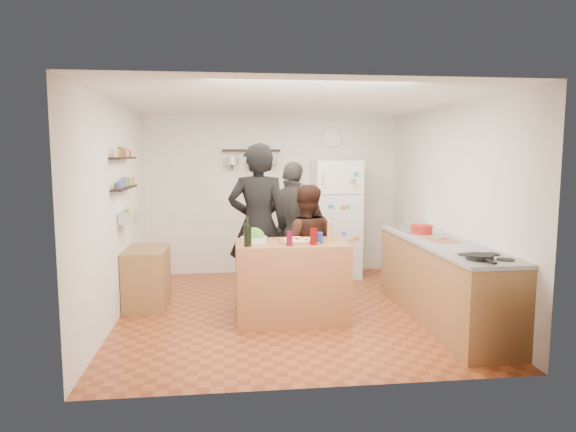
{
  "coord_description": "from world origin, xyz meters",
  "views": [
    {
      "loc": [
        -0.73,
        -6.03,
        1.9
      ],
      "look_at": [
        0.0,
        0.1,
        1.15
      ],
      "focal_mm": 32.0,
      "sensor_mm": 36.0,
      "label": 1
    }
  ],
  "objects": [
    {
      "name": "room_shell",
      "position": [
        0.0,
        0.39,
        1.25
      ],
      "size": [
        4.2,
        4.2,
        4.2
      ],
      "color": "brown",
      "rests_on": "ground"
    },
    {
      "name": "prep_island",
      "position": [
        -0.02,
        -0.36,
        0.46
      ],
      "size": [
        1.25,
        0.72,
        0.91
      ],
      "primitive_type": "cube",
      "color": "#995C38",
      "rests_on": "floor"
    },
    {
      "name": "pizza_board",
      "position": [
        0.06,
        -0.38,
        0.92
      ],
      "size": [
        0.42,
        0.34,
        0.02
      ],
      "primitive_type": "cube",
      "color": "#945335",
      "rests_on": "prep_island"
    },
    {
      "name": "pizza",
      "position": [
        0.06,
        -0.38,
        0.94
      ],
      "size": [
        0.34,
        0.34,
        0.02
      ],
      "primitive_type": "cylinder",
      "color": "beige",
      "rests_on": "pizza_board"
    },
    {
      "name": "salad_bowl",
      "position": [
        -0.44,
        -0.31,
        0.94
      ],
      "size": [
        0.3,
        0.3,
        0.06
      ],
      "primitive_type": "cylinder",
      "color": "silver",
      "rests_on": "prep_island"
    },
    {
      "name": "wine_bottle",
      "position": [
        -0.52,
        -0.58,
        1.03
      ],
      "size": [
        0.08,
        0.08,
        0.24
      ],
      "primitive_type": "cylinder",
      "color": "black",
      "rests_on": "prep_island"
    },
    {
      "name": "wine_glass_near",
      "position": [
        -0.07,
        -0.6,
        0.99
      ],
      "size": [
        0.07,
        0.07,
        0.16
      ],
      "primitive_type": "cylinder",
      "color": "#5D0723",
      "rests_on": "prep_island"
    },
    {
      "name": "wine_glass_far",
      "position": [
        0.2,
        -0.56,
        1.0
      ],
      "size": [
        0.08,
        0.08,
        0.19
      ],
      "primitive_type": "cylinder",
      "color": "#5E0808",
      "rests_on": "prep_island"
    },
    {
      "name": "pepper_mill",
      "position": [
        0.43,
        -0.31,
        1.0
      ],
      "size": [
        0.06,
        0.06,
        0.18
      ],
      "primitive_type": "cylinder",
      "color": "#AE7E49",
      "rests_on": "prep_island"
    },
    {
      "name": "salt_canister",
      "position": [
        0.28,
        -0.48,
        0.97
      ],
      "size": [
        0.08,
        0.08,
        0.12
      ],
      "primitive_type": "cylinder",
      "color": "navy",
      "rests_on": "prep_island"
    },
    {
      "name": "person_left",
      "position": [
        -0.36,
        0.21,
        1.02
      ],
      "size": [
        0.79,
        0.57,
        2.03
      ],
      "primitive_type": "imported",
      "rotation": [
        0.0,
        0.0,
        3.03
      ],
      "color": "black",
      "rests_on": "floor"
    },
    {
      "name": "person_center",
      "position": [
        0.21,
        0.07,
        0.77
      ],
      "size": [
        0.81,
        0.67,
        1.53
      ],
      "primitive_type": "imported",
      "rotation": [
        0.0,
        0.0,
        3.01
      ],
      "color": "black",
      "rests_on": "floor"
    },
    {
      "name": "person_back",
      "position": [
        0.15,
        0.74,
        0.9
      ],
      "size": [
        1.12,
        0.96,
        1.8
      ],
      "primitive_type": "imported",
      "rotation": [
        0.0,
        0.0,
        2.54
      ],
      "color": "#312D2B",
      "rests_on": "floor"
    },
    {
      "name": "counter_run",
      "position": [
        1.7,
        -0.55,
        0.45
      ],
      "size": [
        0.63,
        2.63,
        0.9
      ],
      "primitive_type": "cube",
      "color": "#9E7042",
      "rests_on": "floor"
    },
    {
      "name": "stove_top",
      "position": [
        1.7,
        -1.5,
        0.91
      ],
      "size": [
        0.6,
        0.62,
        0.02
      ],
      "primitive_type": "cube",
      "color": "white",
      "rests_on": "counter_run"
    },
    {
      "name": "skillet",
      "position": [
        1.6,
        -1.58,
        0.94
      ],
      "size": [
        0.25,
        0.25,
        0.05
      ],
      "primitive_type": "cylinder",
      "color": "black",
      "rests_on": "stove_top"
    },
    {
      "name": "sink",
      "position": [
        1.7,
        0.3,
        0.92
      ],
      "size": [
        0.5,
        0.8,
        0.03
      ],
      "primitive_type": "cube",
      "color": "silver",
      "rests_on": "counter_run"
    },
    {
      "name": "cutting_board",
      "position": [
        1.7,
        -0.53,
        0.91
      ],
      "size": [
        0.3,
        0.4,
        0.02
      ],
      "primitive_type": "cube",
      "color": "#995D37",
      "rests_on": "counter_run"
    },
    {
      "name": "red_bowl",
      "position": [
        1.65,
        -0.01,
        0.97
      ],
      "size": [
        0.26,
        0.26,
        0.11
      ],
      "primitive_type": "cylinder",
      "color": "#A01A12",
      "rests_on": "counter_run"
    },
    {
      "name": "fridge",
      "position": [
        0.95,
        1.75,
        0.9
      ],
      "size": [
        0.7,
        0.68,
        1.8
      ],
      "primitive_type": "cube",
      "color": "white",
      "rests_on": "floor"
    },
    {
      "name": "wall_clock",
      "position": [
        0.95,
        2.08,
        2.15
      ],
      "size": [
        0.3,
        0.03,
        0.3
      ],
      "primitive_type": "cylinder",
      "rotation": [
        1.57,
        0.0,
        0.0
      ],
      "color": "silver",
      "rests_on": "back_wall"
    },
    {
      "name": "spice_shelf_lower",
      "position": [
        -1.93,
        0.2,
        1.5
      ],
      "size": [
        0.12,
        1.0,
        0.02
      ],
      "primitive_type": "cube",
      "color": "black",
      "rests_on": "left_wall"
    },
    {
      "name": "spice_shelf_upper",
      "position": [
        -1.93,
        0.2,
        1.85
      ],
      "size": [
        0.12,
        1.0,
        0.02
      ],
      "primitive_type": "cube",
      "color": "black",
      "rests_on": "left_wall"
    },
    {
      "name": "produce_basket",
      "position": [
        -1.9,
        0.2,
        1.15
      ],
      "size": [
        0.18,
        0.35,
        0.14
      ],
      "primitive_type": "cube",
      "color": "silver",
      "rests_on": "left_wall"
    },
    {
      "name": "side_table",
      "position": [
        -1.74,
        0.4,
        0.36
      ],
      "size": [
        0.5,
        0.8,
        0.73
      ],
      "primitive_type": "cube",
      "color": "olive",
      "rests_on": "floor"
    },
    {
      "name": "pot_rack",
      "position": [
        -0.35,
        2.0,
        1.95
      ],
      "size": [
        0.9,
        0.04,
        0.04
      ],
      "primitive_type": "cube",
      "color": "black",
      "rests_on": "back_wall"
    }
  ]
}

